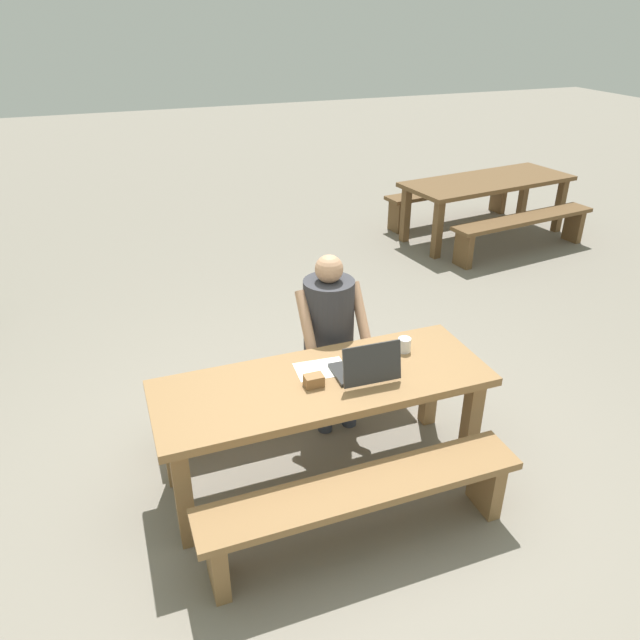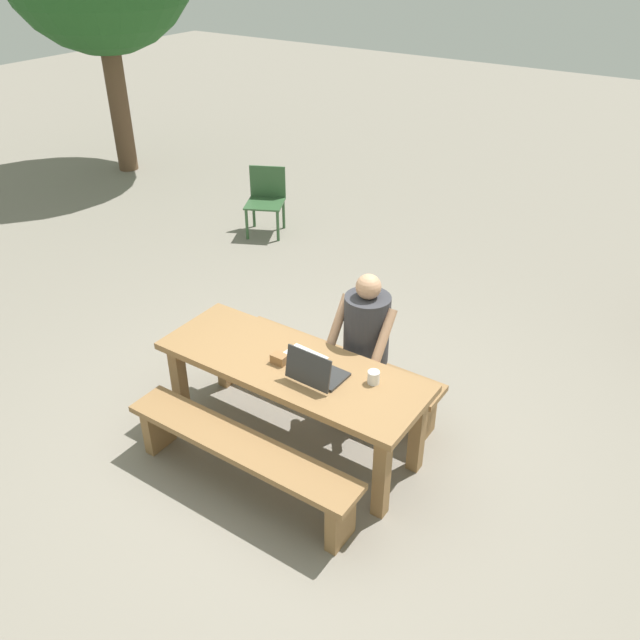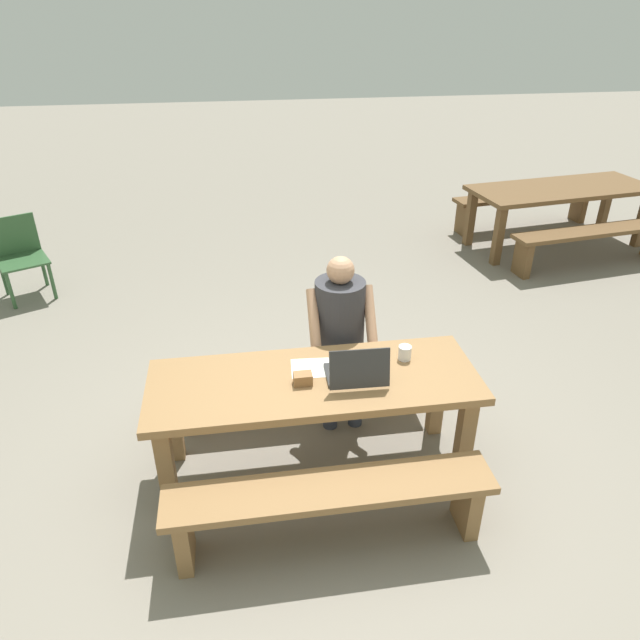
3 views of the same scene
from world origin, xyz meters
The scene contains 12 objects.
ground_plane centered at (0.00, 0.00, 0.00)m, with size 30.00×30.00×0.00m, color gray.
picnic_table_front centered at (0.00, 0.00, 0.60)m, with size 1.95×0.70×0.71m.
bench_near centered at (0.00, -0.59, 0.32)m, with size 1.77×0.30×0.42m.
bench_far centered at (0.00, 0.59, 0.32)m, with size 1.77×0.30×0.42m.
laptop centered at (0.24, -0.06, 0.77)m, with size 0.35×0.29×0.25m.
small_pouch centered at (-0.07, -0.04, 0.74)m, with size 0.11×0.08×0.07m.
paper_sheet centered at (0.03, 0.11, 0.71)m, with size 0.31×0.23×0.00m.
coffee_mug centered at (0.58, 0.12, 0.75)m, with size 0.08×0.08×0.09m.
person_seated centered at (0.26, 0.56, 0.71)m, with size 0.45×0.43×1.22m.
picnic_table_mid centered at (3.41, 3.37, 0.63)m, with size 2.23×1.11×0.72m.
bench_mid_south centered at (3.50, 2.72, 0.34)m, with size 1.95×0.56×0.44m.
bench_mid_north centered at (3.32, 4.03, 0.34)m, with size 1.95×0.56×0.44m.
Camera 1 is at (-1.03, -2.71, 2.64)m, focal length 33.82 mm.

